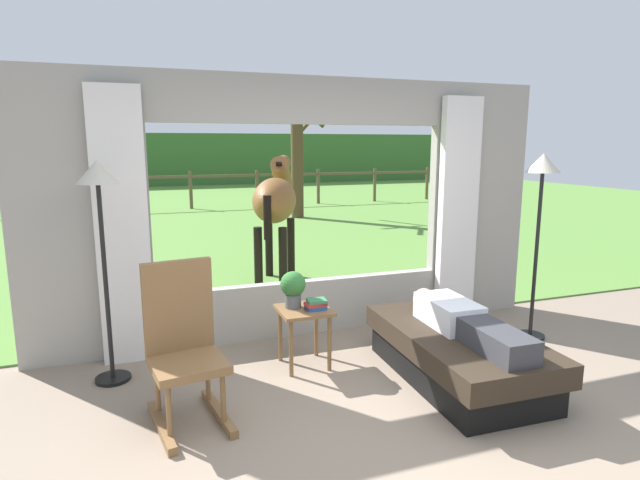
{
  "coord_description": "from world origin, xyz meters",
  "views": [
    {
      "loc": [
        -1.57,
        -2.58,
        1.91
      ],
      "look_at": [
        0.0,
        1.8,
        1.05
      ],
      "focal_mm": 29.08,
      "sensor_mm": 36.0,
      "label": 1
    }
  ],
  "objects_px": {
    "floor_lamp_left": "(100,205)",
    "pasture_tree": "(297,152)",
    "side_table": "(304,319)",
    "floor_lamp_right": "(541,191)",
    "potted_plant": "(293,287)",
    "book_stack": "(316,304)",
    "recliner_sofa": "(457,354)",
    "horse": "(276,201)",
    "rocking_chair": "(184,344)",
    "reclining_person": "(463,321)"
  },
  "relations": [
    {
      "from": "recliner_sofa",
      "to": "potted_plant",
      "type": "xyz_separation_m",
      "value": [
        -1.18,
        0.74,
        0.48
      ]
    },
    {
      "from": "floor_lamp_left",
      "to": "horse",
      "type": "xyz_separation_m",
      "value": [
        2.06,
        2.47,
        -0.29
      ]
    },
    {
      "from": "floor_lamp_right",
      "to": "pasture_tree",
      "type": "distance_m",
      "value": 8.95
    },
    {
      "from": "pasture_tree",
      "to": "recliner_sofa",
      "type": "bearing_deg",
      "value": -99.54
    },
    {
      "from": "recliner_sofa",
      "to": "book_stack",
      "type": "distance_m",
      "value": 1.24
    },
    {
      "from": "floor_lamp_left",
      "to": "side_table",
      "type": "bearing_deg",
      "value": -9.25
    },
    {
      "from": "floor_lamp_left",
      "to": "recliner_sofa",
      "type": "bearing_deg",
      "value": -19.36
    },
    {
      "from": "book_stack",
      "to": "pasture_tree",
      "type": "distance_m",
      "value": 9.31
    },
    {
      "from": "rocking_chair",
      "to": "horse",
      "type": "xyz_separation_m",
      "value": [
        1.54,
        3.28,
        0.61
      ]
    },
    {
      "from": "rocking_chair",
      "to": "reclining_person",
      "type": "bearing_deg",
      "value": -13.53
    },
    {
      "from": "recliner_sofa",
      "to": "rocking_chair",
      "type": "xyz_separation_m",
      "value": [
        -2.15,
        0.13,
        0.33
      ]
    },
    {
      "from": "floor_lamp_right",
      "to": "rocking_chair",
      "type": "bearing_deg",
      "value": -172.93
    },
    {
      "from": "floor_lamp_right",
      "to": "horse",
      "type": "distance_m",
      "value": 3.43
    },
    {
      "from": "potted_plant",
      "to": "floor_lamp_left",
      "type": "height_order",
      "value": "floor_lamp_left"
    },
    {
      "from": "floor_lamp_right",
      "to": "reclining_person",
      "type": "bearing_deg",
      "value": -154.17
    },
    {
      "from": "pasture_tree",
      "to": "side_table",
      "type": "bearing_deg",
      "value": -106.99
    },
    {
      "from": "floor_lamp_right",
      "to": "horse",
      "type": "height_order",
      "value": "floor_lamp_right"
    },
    {
      "from": "reclining_person",
      "to": "potted_plant",
      "type": "distance_m",
      "value": 1.43
    },
    {
      "from": "rocking_chair",
      "to": "floor_lamp_right",
      "type": "xyz_separation_m",
      "value": [
        3.4,
        0.42,
        0.93
      ]
    },
    {
      "from": "book_stack",
      "to": "floor_lamp_left",
      "type": "xyz_separation_m",
      "value": [
        -1.66,
        0.32,
        0.88
      ]
    },
    {
      "from": "potted_plant",
      "to": "floor_lamp_left",
      "type": "bearing_deg",
      "value": 172.51
    },
    {
      "from": "potted_plant",
      "to": "book_stack",
      "type": "distance_m",
      "value": 0.25
    },
    {
      "from": "book_stack",
      "to": "rocking_chair",
      "type": "bearing_deg",
      "value": -156.83
    },
    {
      "from": "side_table",
      "to": "potted_plant",
      "type": "relative_size",
      "value": 1.63
    },
    {
      "from": "reclining_person",
      "to": "pasture_tree",
      "type": "height_order",
      "value": "pasture_tree"
    },
    {
      "from": "recliner_sofa",
      "to": "floor_lamp_right",
      "type": "bearing_deg",
      "value": 25.85
    },
    {
      "from": "rocking_chair",
      "to": "book_stack",
      "type": "distance_m",
      "value": 1.24
    },
    {
      "from": "reclining_person",
      "to": "floor_lamp_left",
      "type": "height_order",
      "value": "floor_lamp_left"
    },
    {
      "from": "potted_plant",
      "to": "horse",
      "type": "distance_m",
      "value": 2.77
    },
    {
      "from": "side_table",
      "to": "floor_lamp_right",
      "type": "bearing_deg",
      "value": -3.12
    },
    {
      "from": "recliner_sofa",
      "to": "floor_lamp_right",
      "type": "height_order",
      "value": "floor_lamp_right"
    },
    {
      "from": "rocking_chair",
      "to": "book_stack",
      "type": "relative_size",
      "value": 5.94
    },
    {
      "from": "reclining_person",
      "to": "horse",
      "type": "distance_m",
      "value": 3.57
    },
    {
      "from": "floor_lamp_left",
      "to": "pasture_tree",
      "type": "xyz_separation_m",
      "value": [
        4.27,
        8.55,
        0.26
      ]
    },
    {
      "from": "floor_lamp_right",
      "to": "pasture_tree",
      "type": "xyz_separation_m",
      "value": [
        0.35,
        8.94,
        0.23
      ]
    },
    {
      "from": "floor_lamp_left",
      "to": "pasture_tree",
      "type": "bearing_deg",
      "value": 63.49
    },
    {
      "from": "horse",
      "to": "floor_lamp_right",
      "type": "bearing_deg",
      "value": -33.35
    },
    {
      "from": "side_table",
      "to": "horse",
      "type": "distance_m",
      "value": 2.87
    },
    {
      "from": "rocking_chair",
      "to": "side_table",
      "type": "bearing_deg",
      "value": 18.78
    },
    {
      "from": "potted_plant",
      "to": "reclining_person",
      "type": "bearing_deg",
      "value": -33.96
    },
    {
      "from": "potted_plant",
      "to": "floor_lamp_left",
      "type": "xyz_separation_m",
      "value": [
        -1.49,
        0.2,
        0.75
      ]
    },
    {
      "from": "pasture_tree",
      "to": "floor_lamp_right",
      "type": "bearing_deg",
      "value": -92.22
    },
    {
      "from": "side_table",
      "to": "recliner_sofa",
      "type": "bearing_deg",
      "value": -31.88
    },
    {
      "from": "side_table",
      "to": "potted_plant",
      "type": "height_order",
      "value": "potted_plant"
    },
    {
      "from": "floor_lamp_left",
      "to": "pasture_tree",
      "type": "height_order",
      "value": "pasture_tree"
    },
    {
      "from": "floor_lamp_left",
      "to": "horse",
      "type": "distance_m",
      "value": 3.23
    },
    {
      "from": "floor_lamp_right",
      "to": "horse",
      "type": "relative_size",
      "value": 1.02
    },
    {
      "from": "recliner_sofa",
      "to": "book_stack",
      "type": "relative_size",
      "value": 9.17
    },
    {
      "from": "recliner_sofa",
      "to": "floor_lamp_left",
      "type": "relative_size",
      "value": 0.96
    },
    {
      "from": "floor_lamp_left",
      "to": "horse",
      "type": "relative_size",
      "value": 1.01
    }
  ]
}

